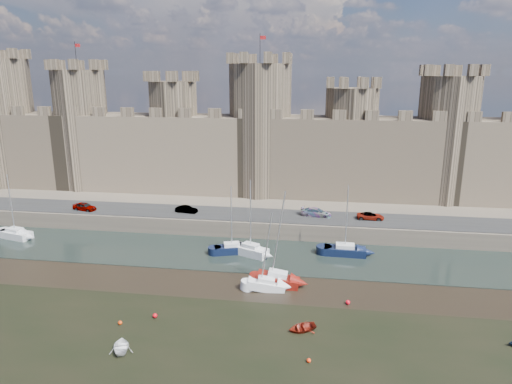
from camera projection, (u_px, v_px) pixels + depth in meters
ground at (161, 358)px, 39.71m from camera, size 160.00×160.00×0.00m
water_channel at (221, 253)px, 62.66m from camera, size 160.00×12.00×0.08m
quay at (258, 183)px, 96.79m from camera, size 160.00×60.00×2.50m
road at (235, 214)px, 71.58m from camera, size 160.00×7.00×0.10m
castle at (245, 143)px, 82.74m from camera, size 108.50×11.00×29.00m
car_0 at (84, 207)px, 73.25m from camera, size 4.17×2.43×1.33m
car_1 at (186, 209)px, 72.03m from camera, size 3.66×1.74×1.16m
car_2 at (316, 212)px, 70.30m from camera, size 4.84×2.52×1.34m
car_3 at (370, 216)px, 68.77m from camera, size 4.05×1.90×1.12m
sailboat_0 at (15, 234)px, 68.04m from camera, size 5.54×3.24×9.73m
sailboat_1 at (232, 248)px, 62.37m from camera, size 5.04×3.20×9.43m
sailboat_2 at (251, 250)px, 61.63m from camera, size 5.20×3.73×10.48m
sailboat_3 at (345, 250)px, 61.75m from camera, size 5.64×2.35×9.76m
sailboat_4 at (278, 279)px, 52.86m from camera, size 4.96×2.01×11.50m
sailboat_5 at (266, 284)px, 51.99m from camera, size 4.41×2.03×9.24m
dinghy_2 at (122, 347)px, 40.85m from camera, size 2.95×3.40×0.59m
dinghy_4 at (302, 328)px, 43.76m from camera, size 3.29×2.88×0.57m
buoy_0 at (120, 323)px, 44.89m from camera, size 0.42×0.42×0.42m
buoy_1 at (155, 316)px, 46.15m from camera, size 0.48×0.48×0.48m
buoy_3 at (348, 302)px, 48.80m from camera, size 0.49×0.49×0.49m
buoy_5 at (309, 360)px, 39.05m from camera, size 0.39×0.39×0.39m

